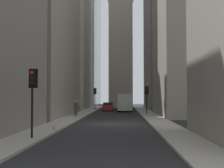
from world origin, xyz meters
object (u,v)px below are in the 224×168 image
Objects in this scene: traffic_light_midblock at (147,93)px; discarded_bottle at (53,128)px; sedan_red at (108,107)px; traffic_light_foreground at (32,87)px; delivery_truck at (125,102)px; pedestrian at (76,107)px; traffic_light_far_junction at (95,94)px.

discarded_bottle is at bearing 157.39° from traffic_light_midblock.
discarded_bottle is at bearing 175.50° from sedan_red.
traffic_light_foreground reaches higher than traffic_light_midblock.
traffic_light_foreground is 4.88m from discarded_bottle.
discarded_bottle is at bearing 169.54° from delivery_truck.
discarded_bottle is (-15.08, -0.82, -0.88)m from pedestrian.
traffic_light_foreground is 19.19m from pedestrian.
traffic_light_midblock is 0.97× the size of traffic_light_far_junction.
traffic_light_midblock is (-10.49, -5.67, 2.17)m from sedan_red.
sedan_red is 1.14× the size of traffic_light_far_junction.
delivery_truck is 1.65× the size of traffic_light_foreground.
traffic_light_midblock is at bearing -22.61° from discarded_bottle.
traffic_light_far_junction is (13.45, 8.19, 0.08)m from traffic_light_midblock.
sedan_red is (1.87, 2.80, -0.80)m from delivery_truck.
delivery_truck is 3.46m from sedan_red.
traffic_light_midblock is at bearing -19.64° from traffic_light_foreground.
delivery_truck is at bearing -123.72° from sedan_red.
traffic_light_foreground is 14.46× the size of discarded_bottle.
traffic_light_far_junction is 32.78m from discarded_bottle.
delivery_truck is 1.50× the size of sedan_red.
traffic_light_midblock is (23.23, -8.29, -0.17)m from traffic_light_foreground.
discarded_bottle is at bearing -179.68° from traffic_light_far_junction.
sedan_red is 1.17× the size of traffic_light_midblock.
sedan_red is 15.93× the size of discarded_bottle.
traffic_light_foreground reaches higher than delivery_truck.
sedan_red is 4.50m from traffic_light_far_junction.
pedestrian is at bearing 177.92° from traffic_light_far_junction.
sedan_red is 12.12m from traffic_light_midblock.
traffic_light_midblock reaches higher than sedan_red.
pedestrian is (-17.60, 0.64, -1.79)m from traffic_light_far_junction.
pedestrian is (-14.63, 3.16, 0.47)m from sedan_red.
delivery_truck is 7.34m from traffic_light_far_junction.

